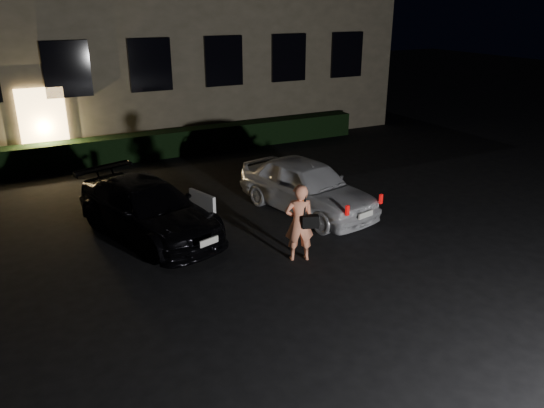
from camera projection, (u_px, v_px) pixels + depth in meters
ground at (330, 300)px, 9.37m from camera, size 80.00×80.00×0.00m
hedge at (160, 144)px, 17.93m from camera, size 15.00×0.70×0.85m
sedan at (148, 209)px, 11.84m from camera, size 2.86×4.53×1.22m
hatch at (307, 186)px, 13.12m from camera, size 2.38×4.18×1.34m
man at (300, 223)px, 10.59m from camera, size 0.69×0.58×1.61m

